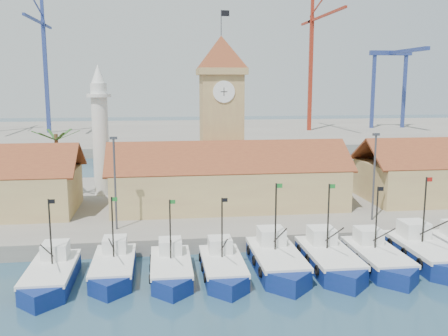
{
  "coord_description": "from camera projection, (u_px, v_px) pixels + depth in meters",
  "views": [
    {
      "loc": [
        -7.75,
        -35.67,
        15.47
      ],
      "look_at": [
        -0.7,
        18.0,
        6.27
      ],
      "focal_mm": 40.0,
      "sensor_mm": 36.0,
      "label": 1
    }
  ],
  "objects": [
    {
      "name": "ground",
      "position": [
        263.0,
        287.0,
        38.45
      ],
      "size": [
        400.0,
        400.0,
        0.0
      ],
      "primitive_type": "plane",
      "color": "#1E3E50",
      "rests_on": "ground"
    },
    {
      "name": "quay",
      "position": [
        223.0,
        204.0,
        61.79
      ],
      "size": [
        140.0,
        32.0,
        1.5
      ],
      "primitive_type": "cube",
      "color": "gray",
      "rests_on": "ground"
    },
    {
      "name": "terminal",
      "position": [
        185.0,
        133.0,
        145.81
      ],
      "size": [
        240.0,
        80.0,
        2.0
      ],
      "primitive_type": "cube",
      "color": "gray",
      "rests_on": "ground"
    },
    {
      "name": "boat_0",
      "position": [
        51.0,
        277.0,
        38.37
      ],
      "size": [
        3.42,
        9.38,
        7.09
      ],
      "color": "navy",
      "rests_on": "ground"
    },
    {
      "name": "boat_1",
      "position": [
        113.0,
        269.0,
        40.11
      ],
      "size": [
        3.3,
        9.05,
        6.85
      ],
      "color": "navy",
      "rests_on": "ground"
    },
    {
      "name": "boat_2",
      "position": [
        171.0,
        270.0,
        39.9
      ],
      "size": [
        3.22,
        8.82,
        6.67
      ],
      "color": "navy",
      "rests_on": "ground"
    },
    {
      "name": "boat_3",
      "position": [
        223.0,
        269.0,
        40.12
      ],
      "size": [
        3.27,
        8.95,
        6.77
      ],
      "color": "navy",
      "rests_on": "ground"
    },
    {
      "name": "boat_4",
      "position": [
        278.0,
        263.0,
        41.29
      ],
      "size": [
        3.74,
        10.25,
        7.75
      ],
      "color": "navy",
      "rests_on": "ground"
    },
    {
      "name": "boat_5",
      "position": [
        330.0,
        261.0,
        41.68
      ],
      "size": [
        3.67,
        10.07,
        7.62
      ],
      "color": "navy",
      "rests_on": "ground"
    },
    {
      "name": "boat_6",
      "position": [
        379.0,
        260.0,
        42.03
      ],
      "size": [
        3.52,
        9.64,
        7.3
      ],
      "color": "navy",
      "rests_on": "ground"
    },
    {
      "name": "boat_7",
      "position": [
        427.0,
        255.0,
        43.15
      ],
      "size": [
        3.82,
        10.47,
        7.92
      ],
      "color": "navy",
      "rests_on": "ground"
    },
    {
      "name": "hall_center",
      "position": [
        228.0,
        185.0,
        57.34
      ],
      "size": [
        27.04,
        10.13,
        7.61
      ],
      "color": "tan",
      "rests_on": "quay"
    },
    {
      "name": "clock_tower",
      "position": [
        221.0,
        112.0,
        61.86
      ],
      "size": [
        5.8,
        5.8,
        22.7
      ],
      "color": "tan",
      "rests_on": "quay"
    },
    {
      "name": "minaret",
      "position": [
        100.0,
        130.0,
        62.27
      ],
      "size": [
        3.0,
        3.0,
        16.3
      ],
      "color": "silver",
      "rests_on": "quay"
    },
    {
      "name": "palm_tree",
      "position": [
        57.0,
        161.0,
        60.25
      ],
      "size": [
        5.6,
        5.03,
        8.39
      ],
      "color": "brown",
      "rests_on": "quay"
    },
    {
      "name": "lamp_posts",
      "position": [
        244.0,
        176.0,
        49.16
      ],
      "size": [
        80.7,
        0.25,
        9.03
      ],
      "color": "#3F3F44",
      "rests_on": "quay"
    },
    {
      "name": "crane_blue_near",
      "position": [
        44.0,
        57.0,
        134.25
      ],
      "size": [
        1.0,
        30.05,
        37.22
      ],
      "color": "navy",
      "rests_on": "terminal"
    },
    {
      "name": "crane_red_right",
      "position": [
        313.0,
        53.0,
        139.71
      ],
      "size": [
        1.0,
        35.92,
        38.94
      ],
      "color": "maroon",
      "rests_on": "terminal"
    },
    {
      "name": "gantry",
      "position": [
        395.0,
        68.0,
        147.3
      ],
      "size": [
        13.0,
        22.0,
        23.2
      ],
      "color": "navy",
      "rests_on": "terminal"
    }
  ]
}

